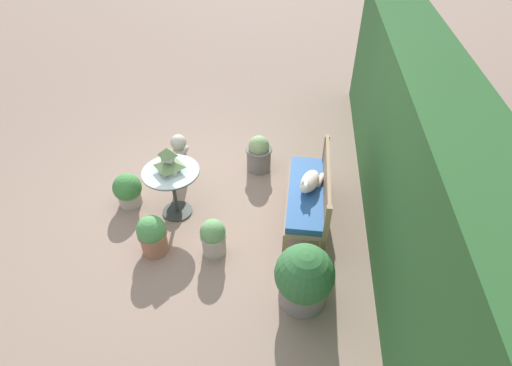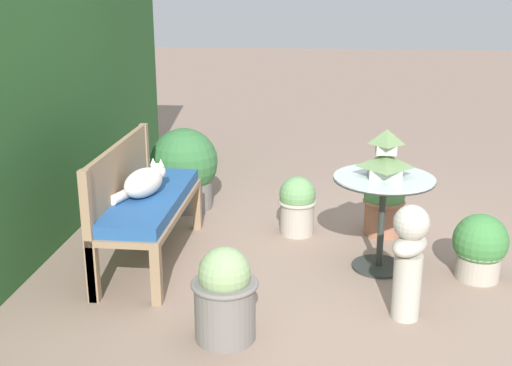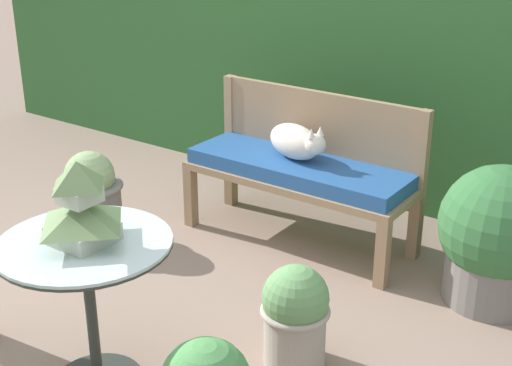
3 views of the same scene
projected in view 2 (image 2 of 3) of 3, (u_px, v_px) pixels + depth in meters
ground at (334, 279)px, 4.17m from camera, size 30.00×30.00×0.00m
garden_bench at (150, 205)px, 4.33m from camera, size 1.30×0.45×0.48m
bench_backrest at (120, 178)px, 4.30m from camera, size 1.30×0.06×0.83m
cat at (144, 182)px, 4.25m from camera, size 0.44×0.33×0.22m
patio_table at (383, 197)px, 4.18m from camera, size 0.66×0.66×0.64m
pagoda_birdhouse at (385, 157)px, 4.10m from camera, size 0.28×0.28×0.32m
garden_bust at (409, 256)px, 3.58m from camera, size 0.32×0.29×0.68m
potted_plant_table_far at (384, 203)px, 4.85m from camera, size 0.32×0.32×0.49m
potted_plant_bench_left at (297, 205)px, 4.86m from camera, size 0.29×0.29×0.45m
potted_plant_hedge_corner at (225, 295)px, 3.41m from camera, size 0.36×0.36×0.52m
potted_plant_table_near at (184, 169)px, 5.40m from camera, size 0.57×0.57×0.69m
potted_plant_patio_mid at (480, 247)px, 4.12m from camera, size 0.35×0.35×0.43m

